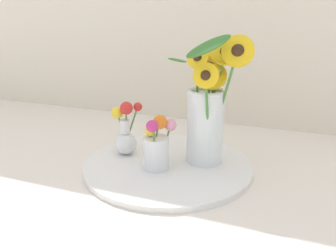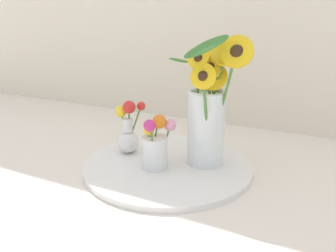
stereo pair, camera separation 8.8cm
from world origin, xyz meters
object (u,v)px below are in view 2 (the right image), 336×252
Objects in this scene: mason_jar_sunflowers at (208,114)px; vase_bulb_right at (128,132)px; vase_small_center at (156,145)px; serving_tray at (168,165)px.

mason_jar_sunflowers reaches higher than vase_bulb_right.
vase_bulb_right is (-0.13, 0.06, 0.00)m from vase_small_center.
vase_bulb_right is (-0.25, -0.03, -0.08)m from mason_jar_sunflowers.
vase_small_center is at bearing -111.73° from serving_tray.
serving_tray is 0.17m from vase_bulb_right.
mason_jar_sunflowers is 2.48× the size of vase_small_center.
mason_jar_sunflowers is at bearing 6.62° from vase_bulb_right.
serving_tray is 3.21× the size of vase_small_center.
serving_tray is at bearing -6.95° from vase_bulb_right.
mason_jar_sunflowers is 0.17m from vase_small_center.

